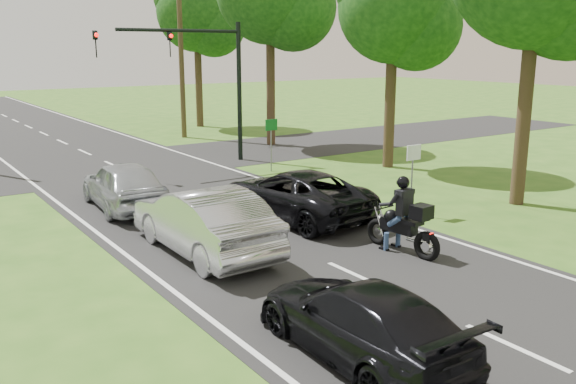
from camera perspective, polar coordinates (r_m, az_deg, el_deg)
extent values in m
plane|color=#305B19|center=(13.61, 6.54, -7.85)|extent=(140.00, 140.00, 0.00)
cube|color=black|center=(21.80, -10.97, 0.09)|extent=(8.00, 100.00, 0.01)
cube|color=black|center=(27.30, -16.09, 2.45)|extent=(60.00, 7.00, 0.01)
torus|color=black|center=(15.71, 8.41, -3.69)|extent=(0.20, 0.69, 0.68)
torus|color=black|center=(14.79, 12.85, -4.97)|extent=(0.23, 0.75, 0.74)
cube|color=black|center=(15.21, 10.32, -3.13)|extent=(0.37, 0.99, 0.31)
sphere|color=black|center=(15.32, 9.61, -2.26)|extent=(0.35, 0.35, 0.35)
cube|color=black|center=(14.94, 11.40, -2.74)|extent=(0.40, 0.59, 0.10)
cube|color=#FF0C07|center=(14.63, 13.27, -3.85)|extent=(0.10, 0.04, 0.05)
cylinder|color=silver|center=(15.09, 12.30, -4.65)|extent=(0.17, 0.82, 0.09)
cylinder|color=black|center=(15.40, 9.06, -1.45)|extent=(0.64, 0.09, 0.04)
cube|color=black|center=(14.68, 12.38, -1.83)|extent=(0.49, 0.45, 0.33)
cube|color=black|center=(14.95, 10.86, -0.95)|extent=(0.43, 0.26, 0.61)
sphere|color=black|center=(14.89, 10.73, 0.89)|extent=(0.31, 0.31, 0.31)
cylinder|color=navy|center=(15.28, 9.18, -4.61)|extent=(0.13, 0.13, 0.46)
cylinder|color=navy|center=(15.61, 10.27, -4.27)|extent=(0.13, 0.13, 0.46)
imported|color=black|center=(17.88, 0.63, -0.18)|extent=(2.84, 5.33, 1.43)
imported|color=#B8B8BE|center=(14.91, -7.91, -2.66)|extent=(1.74, 4.95, 1.63)
imported|color=#AFB3B7|center=(19.55, -15.11, 0.68)|extent=(2.12, 4.60, 1.53)
imported|color=black|center=(10.07, 6.82, -11.79)|extent=(1.87, 4.34, 1.24)
cylinder|color=black|center=(27.23, -4.58, 9.26)|extent=(0.20, 0.20, 6.00)
cylinder|color=black|center=(25.93, -10.02, 14.66)|extent=(5.40, 0.14, 0.14)
imported|color=black|center=(25.71, -11.01, 13.40)|extent=(0.16, 0.36, 1.00)
imported|color=black|center=(24.65, -17.56, 13.06)|extent=(0.16, 0.36, 1.00)
sphere|color=#FF0C07|center=(25.55, -10.88, 14.15)|extent=(0.16, 0.16, 0.16)
sphere|color=#FF0C07|center=(24.48, -17.49, 13.84)|extent=(0.16, 0.16, 0.16)
cylinder|color=#4D3D23|center=(34.73, -10.00, 13.26)|extent=(0.28, 0.28, 10.00)
cylinder|color=slate|center=(18.54, 11.50, 0.91)|extent=(0.05, 0.05, 2.00)
cube|color=silver|center=(18.35, 11.70, 3.64)|extent=(0.55, 0.04, 0.45)
cylinder|color=slate|center=(24.76, -1.59, 4.24)|extent=(0.05, 0.05, 2.00)
cube|color=#0C591E|center=(24.61, -1.57, 6.30)|extent=(0.55, 0.04, 0.45)
cylinder|color=#332316|center=(20.53, 21.33, 8.12)|extent=(0.44, 0.44, 6.72)
cylinder|color=#332316|center=(25.84, 9.55, 8.77)|extent=(0.44, 0.44, 5.88)
sphere|color=#0F360E|center=(25.82, 9.86, 16.69)|extent=(4.50, 4.50, 4.50)
sphere|color=#0F360E|center=(25.89, 11.98, 14.96)|extent=(3.60, 3.60, 3.60)
cylinder|color=#332316|center=(31.64, -1.64, 10.76)|extent=(0.44, 0.44, 7.00)
sphere|color=#0F360E|center=(31.58, 0.50, 16.88)|extent=(4.32, 4.32, 4.32)
cylinder|color=#332316|center=(39.67, -8.37, 10.73)|extent=(0.44, 0.44, 6.44)
sphere|color=#0F360E|center=(39.70, -8.57, 16.37)|extent=(4.95, 4.95, 4.95)
sphere|color=#0F360E|center=(39.46, -6.97, 15.27)|extent=(3.96, 3.96, 3.96)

